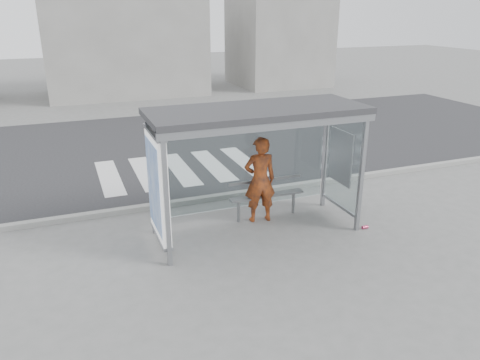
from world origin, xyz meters
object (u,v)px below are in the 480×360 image
(bus_shelter, at_px, (239,141))
(person, at_px, (260,180))
(soda_can, at_px, (365,227))
(bench, at_px, (267,195))

(bus_shelter, bearing_deg, person, 32.80)
(bus_shelter, xyz_separation_m, soda_can, (2.57, -0.78, -1.95))
(person, height_order, bench, person)
(bus_shelter, relative_size, bench, 2.48)
(person, height_order, soda_can, person)
(bench, distance_m, soda_can, 2.21)
(soda_can, bearing_deg, bus_shelter, 163.05)
(person, distance_m, soda_can, 2.44)
(bench, relative_size, soda_can, 12.76)
(bench, xyz_separation_m, soda_can, (1.71, -1.31, -0.49))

